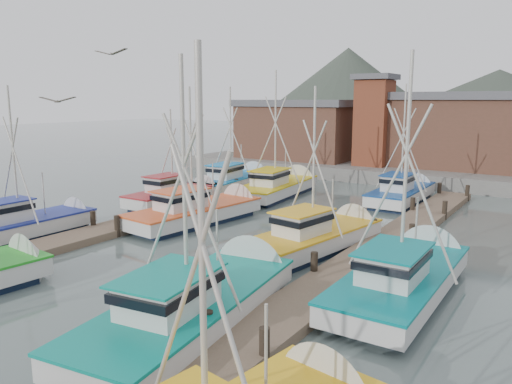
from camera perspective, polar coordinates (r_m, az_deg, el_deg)
The scene contains 19 objects.
ground at distance 21.05m, azimuth -14.96°, elevation -10.49°, with size 260.00×260.00×0.00m, color #53635F.
dock_left at distance 28.60m, azimuth -18.32°, elevation -4.62°, with size 2.30×46.00×1.50m.
dock_right at distance 20.02m, azimuth 7.97°, elevation -10.69°, with size 2.30×46.00×1.50m.
quay at distance 52.50m, azimuth 16.65°, elevation 2.62°, with size 44.00×16.00×1.20m, color gray.
shed_left at distance 54.52m, azimuth 5.03°, elevation 7.24°, with size 12.72×8.48×6.20m.
shed_center at distance 50.74m, azimuth 23.42°, elevation 6.58°, with size 14.84×9.54×6.90m.
lookout_tower at distance 48.93m, azimuth 13.32°, elevation 8.05°, with size 3.60×3.60×8.50m.
distant_hills at distance 138.46m, azimuth 21.99°, elevation 6.69°, with size 175.00×140.00×42.00m.
boat_5 at distance 17.36m, azimuth -6.31°, elevation -12.38°, with size 4.58×10.72×9.73m.
boat_6 at distance 29.99m, azimuth -24.33°, elevation -3.41°, with size 3.58×8.35×8.80m.
boat_8 at distance 30.77m, azimuth -6.27°, elevation -2.19°, with size 3.97×9.91×9.03m.
boat_9 at distance 25.28m, azimuth 7.38°, elevation -5.03°, with size 4.13×9.29×8.80m.
boat_10 at distance 36.40m, azimuth -8.79°, elevation -0.28°, with size 3.11×8.37×7.45m.
boat_11 at distance 20.35m, azimuth 16.75°, elevation -9.26°, with size 4.09×9.79×10.00m.
boat_12 at distance 39.23m, azimuth 2.69°, elevation 0.63°, with size 4.22×10.29×10.50m.
boat_13 at distance 38.10m, azimuth 16.49°, elevation -0.10°, with size 3.69×8.78×9.25m.
boat_14 at distance 42.27m, azimuth -2.38°, elevation 1.34°, with size 3.95×9.82×9.30m.
gull_near at distance 17.18m, azimuth -21.75°, elevation 9.69°, with size 1.55×0.65×0.24m.
gull_far at distance 18.49m, azimuth -16.25°, elevation 15.01°, with size 1.54×0.61×0.24m.
Camera 1 is at (14.90, -12.88, 7.42)m, focal length 35.00 mm.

